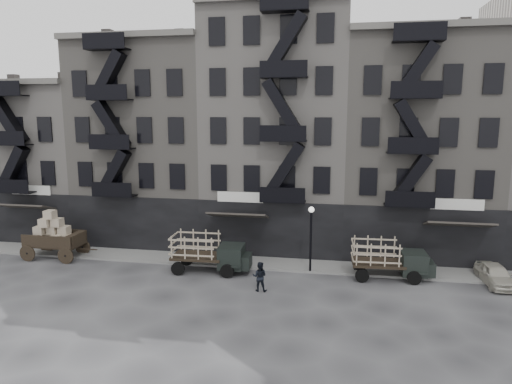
% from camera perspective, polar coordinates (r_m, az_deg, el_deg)
% --- Properties ---
extents(ground, '(140.00, 140.00, 0.00)m').
position_cam_1_polar(ground, '(27.40, 0.01, -11.52)').
color(ground, '#38383A').
rests_on(ground, ground).
extents(sidewalk, '(55.00, 2.50, 0.15)m').
position_cam_1_polar(sidewalk, '(30.85, 1.28, -8.88)').
color(sidewalk, slate).
rests_on(sidewalk, ground).
extents(building_west, '(10.00, 11.35, 13.20)m').
position_cam_1_polar(building_west, '(42.89, -24.72, 3.65)').
color(building_west, '#9A948E').
rests_on(building_west, ground).
extents(building_midwest, '(10.00, 11.35, 16.20)m').
position_cam_1_polar(building_midwest, '(37.92, -12.34, 5.90)').
color(building_midwest, slate).
rests_on(building_midwest, ground).
extents(building_center, '(10.00, 11.35, 18.20)m').
position_cam_1_polar(building_center, '(35.24, 2.91, 7.45)').
color(building_center, '#9A948E').
rests_on(building_center, ground).
extents(building_mideast, '(10.00, 11.35, 16.20)m').
position_cam_1_polar(building_mideast, '(35.41, 19.22, 5.31)').
color(building_mideast, slate).
rests_on(building_mideast, ground).
extents(lamp_post, '(0.36, 0.36, 4.28)m').
position_cam_1_polar(lamp_post, '(28.66, 6.88, -4.77)').
color(lamp_post, black).
rests_on(lamp_post, ground).
extents(wagon, '(4.01, 2.18, 3.38)m').
position_cam_1_polar(wagon, '(34.61, -24.08, -4.47)').
color(wagon, black).
rests_on(wagon, ground).
extents(stake_truck_west, '(5.05, 2.22, 2.50)m').
position_cam_1_polar(stake_truck_west, '(29.24, -5.93, -7.22)').
color(stake_truck_west, black).
rests_on(stake_truck_west, ground).
extents(stake_truck_east, '(4.89, 2.20, 2.41)m').
position_cam_1_polar(stake_truck_east, '(29.10, 16.35, -7.77)').
color(stake_truck_east, black).
rests_on(stake_truck_east, ground).
extents(car_east, '(1.72, 3.71, 1.23)m').
position_cam_1_polar(car_east, '(30.67, 27.72, -9.11)').
color(car_east, '#B9B4A6').
rests_on(car_east, ground).
extents(pedestrian_mid, '(0.84, 0.66, 1.72)m').
position_cam_1_polar(pedestrian_mid, '(26.24, 0.46, -10.51)').
color(pedestrian_mid, black).
rests_on(pedestrian_mid, ground).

